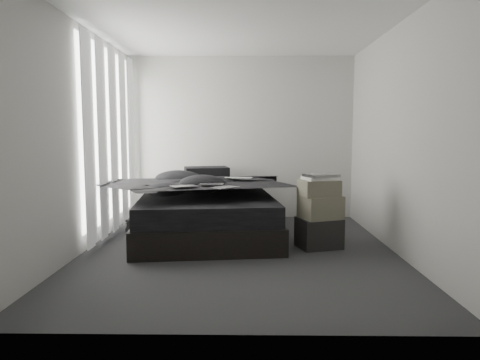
{
  "coord_description": "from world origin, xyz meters",
  "views": [
    {
      "loc": [
        0.08,
        -4.87,
        1.35
      ],
      "look_at": [
        0.0,
        0.8,
        0.75
      ],
      "focal_mm": 32.0,
      "sensor_mm": 36.0,
      "label": 1
    }
  ],
  "objects_px": {
    "box_lower": "(319,233)",
    "side_stand": "(164,209)",
    "laptop": "(238,173)",
    "bed": "(207,224)"
  },
  "relations": [
    {
      "from": "box_lower",
      "to": "side_stand",
      "type": "bearing_deg",
      "value": 161.86
    },
    {
      "from": "laptop",
      "to": "box_lower",
      "type": "height_order",
      "value": "laptop"
    },
    {
      "from": "bed",
      "to": "side_stand",
      "type": "height_order",
      "value": "side_stand"
    },
    {
      "from": "side_stand",
      "to": "box_lower",
      "type": "height_order",
      "value": "side_stand"
    },
    {
      "from": "laptop",
      "to": "box_lower",
      "type": "xyz_separation_m",
      "value": [
        0.99,
        -0.69,
        -0.66
      ]
    },
    {
      "from": "bed",
      "to": "box_lower",
      "type": "relative_size",
      "value": 4.77
    },
    {
      "from": "bed",
      "to": "box_lower",
      "type": "bearing_deg",
      "value": -29.1
    },
    {
      "from": "laptop",
      "to": "box_lower",
      "type": "bearing_deg",
      "value": -23.35
    },
    {
      "from": "bed",
      "to": "laptop",
      "type": "relative_size",
      "value": 6.24
    },
    {
      "from": "bed",
      "to": "laptop",
      "type": "bearing_deg",
      "value": 7.5
    }
  ]
}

